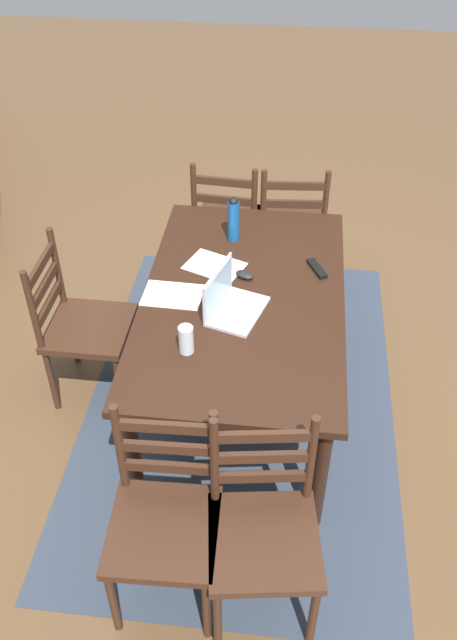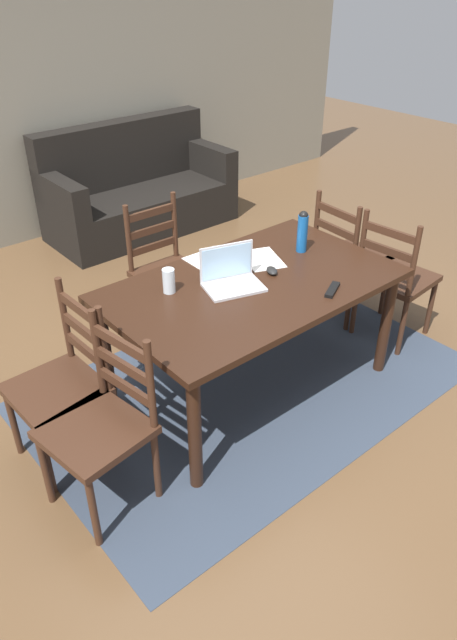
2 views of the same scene
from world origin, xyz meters
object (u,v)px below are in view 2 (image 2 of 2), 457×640
Objects in this scene: dining_table at (253,295)px; chair_left_near at (102,426)px; drinking_glass at (169,281)px; tv_remote at (332,290)px; chair_far_head at (167,272)px; chair_right_far at (348,258)px; computer_mouse at (272,271)px; laptop at (231,276)px; water_bottle at (302,231)px; chair_left_far at (63,385)px; chair_right_near at (395,278)px; couch at (137,193)px.

chair_left_near is (-1.13, -0.20, -0.20)m from dining_table.
drinking_glass reaches higher than tv_remote.
tv_remote is at bearing -6.84° from chair_left_near.
chair_left_near and chair_far_head have the same top height.
chair_right_far reaches higher than computer_mouse.
computer_mouse is at bearing -10.15° from laptop.
chair_left_near is 1.00× the size of chair_right_far.
computer_mouse is at bearing -164.45° from water_bottle.
chair_left_far reaches higher than computer_mouse.
laptop is (1.01, -0.15, 0.34)m from chair_left_far.
chair_right_far is at bearing 90.00° from chair_right_near.
chair_right_far reaches higher than drinking_glass.
drinking_glass is at bearing 179.57° from chair_right_far.
dining_table is 4.54× the size of laptop.
chair_left_near is at bearing -149.44° from drinking_glass.
water_bottle reaches higher than chair_left_near.
chair_right_near is at bearing -90.00° from chair_right_far.
drinking_glass is at bearing -123.10° from chair_far_head.
computer_mouse reaches higher than tv_remote.
chair_left_far is 3.57× the size of water_bottle.
chair_left_far is 6.79× the size of drinking_glass.
chair_left_far and chair_right_far have the same top height.
couch is (0.85, 2.60, -0.31)m from dining_table.
chair_left_near is 1.00× the size of chair_right_near.
chair_left_near reaches higher than dining_table.
chair_left_near reaches higher than drinking_glass.
chair_left_far is 3.11m from couch.
water_bottle is (1.64, -0.10, 0.42)m from chair_left_far.
drinking_glass is (-1.56, 0.42, 0.36)m from chair_right_near.
chair_right_near is at bearing -43.79° from chair_far_head.
computer_mouse is at bearing 167.56° from chair_right_near.
dining_table is 0.93× the size of couch.
laptop is at bearing -8.19° from chair_left_far.
dining_table is at bearing -168.16° from water_bottle.
water_bottle is at bearing -3.41° from chair_left_far.
laptop is at bearing -175.62° from water_bottle.
chair_left_near reaches higher than tv_remote.
chair_left_near is at bearing -165.86° from laptop.
computer_mouse is (1.29, 0.21, 0.30)m from chair_left_near.
chair_right_far is (2.26, 0.40, 0.00)m from chair_left_near.
water_bottle is 1.57× the size of tv_remote.
chair_left_far is 1.69m from water_bottle.
computer_mouse is 0.59× the size of tv_remote.
chair_far_head is at bearing 126.21° from computer_mouse.
water_bottle reaches higher than couch.
chair_left_near reaches higher than computer_mouse.
chair_left_near is 1.72m from water_bottle.
chair_far_head is (1.13, 1.07, 0.00)m from chair_left_near.
dining_table is 0.90m from chair_far_head.
water_bottle is at bearing -56.68° from chair_far_head.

